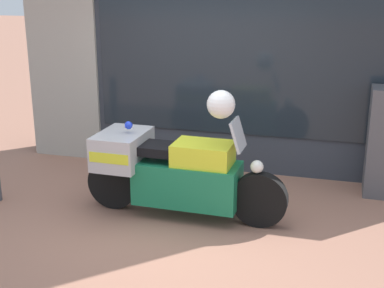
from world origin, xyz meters
The scene contains 5 objects.
ground_plane centered at (0.00, 0.00, 0.00)m, with size 60.00×60.00×0.00m, color #9E6B56.
shop_building centered at (-0.44, 2.00, 1.87)m, with size 5.51×0.55×3.72m.
window_display centered at (0.46, 2.03, 0.46)m, with size 3.98×0.30×1.89m.
paramedic_motorcycle centered at (-0.08, 0.20, 0.53)m, with size 2.31×0.74×1.17m.
white_helmet centered at (0.48, 0.19, 1.32)m, with size 0.30×0.30×0.30m, color white.
Camera 1 is at (1.66, -5.10, 2.56)m, focal length 50.00 mm.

